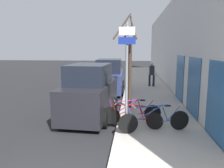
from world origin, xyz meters
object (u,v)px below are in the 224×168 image
at_px(signpost, 127,73).
at_px(bicycle_1, 133,117).
at_px(bicycle_0, 154,120).
at_px(street_tree, 130,66).
at_px(parked_car_0, 90,93).
at_px(pedestrian_near, 152,73).
at_px(bicycle_2, 132,113).
at_px(parked_car_1, 110,77).

xyz_separation_m(signpost, bicycle_1, (0.24, 0.46, -1.72)).
height_order(bicycle_0, bicycle_1, bicycle_0).
distance_m(bicycle_0, street_tree, 3.66).
distance_m(parked_car_0, pedestrian_near, 8.35).
relative_size(signpost, street_tree, 0.83).
bearing_deg(bicycle_2, bicycle_0, -151.08).
bearing_deg(bicycle_0, bicycle_1, 43.74).
xyz_separation_m(signpost, pedestrian_near, (1.64, 9.61, -1.04)).
height_order(bicycle_1, parked_car_1, parked_car_1).
distance_m(parked_car_0, parked_car_1, 5.88).
bearing_deg(bicycle_0, parked_car_0, 37.92).
bearing_deg(signpost, bicycle_2, 78.42).
height_order(signpost, bicycle_1, signpost).
bearing_deg(signpost, parked_car_0, 130.84).
xyz_separation_m(bicycle_1, pedestrian_near, (1.40, 9.15, 0.68)).
height_order(parked_car_0, street_tree, street_tree).
bearing_deg(bicycle_1, parked_car_1, 28.55).
height_order(parked_car_1, street_tree, street_tree).
xyz_separation_m(bicycle_0, bicycle_2, (-0.81, 0.86, -0.01)).
xyz_separation_m(parked_car_1, pedestrian_near, (3.10, 1.79, 0.15)).
bearing_deg(pedestrian_near, parked_car_1, 32.12).
height_order(bicycle_1, parked_car_0, parked_car_0).
xyz_separation_m(parked_car_1, street_tree, (1.50, -4.67, 1.17)).
relative_size(parked_car_1, pedestrian_near, 2.59).
bearing_deg(pedestrian_near, street_tree, 78.23).
xyz_separation_m(signpost, street_tree, (0.04, 3.15, -0.02)).
relative_size(bicycle_1, street_tree, 0.48).
bearing_deg(signpost, bicycle_0, 1.53).
xyz_separation_m(pedestrian_near, street_tree, (-1.60, -6.45, 1.02)).
relative_size(signpost, bicycle_0, 1.49).
bearing_deg(signpost, pedestrian_near, 80.31).
height_order(bicycle_0, parked_car_1, parked_car_1).
bearing_deg(bicycle_1, signpost, 167.94).
relative_size(bicycle_0, bicycle_1, 1.17).
distance_m(signpost, street_tree, 3.15).
relative_size(bicycle_2, parked_car_0, 0.53).
relative_size(bicycle_1, pedestrian_near, 1.18).
bearing_deg(pedestrian_near, signpost, 82.49).
distance_m(bicycle_2, pedestrian_near, 8.86).
relative_size(parked_car_0, pedestrian_near, 2.41).
relative_size(pedestrian_near, street_tree, 0.40).
distance_m(signpost, parked_car_0, 2.82).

